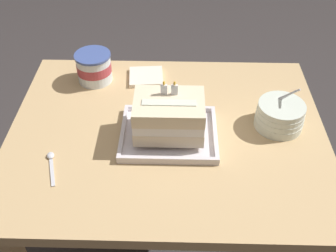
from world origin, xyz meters
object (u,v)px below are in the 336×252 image
at_px(birthday_cake, 169,116).
at_px(bowl_stack, 280,115).
at_px(foil_tray, 169,134).
at_px(serving_spoon_near_tray, 51,161).
at_px(ice_cream_tub, 94,67).
at_px(napkin_pile, 146,77).

xyz_separation_m(birthday_cake, bowl_stack, (0.34, 0.06, -0.04)).
height_order(birthday_cake, bowl_stack, birthday_cake).
relative_size(foil_tray, bowl_stack, 1.94).
height_order(foil_tray, serving_spoon_near_tray, foil_tray).
bearing_deg(foil_tray, bowl_stack, 9.81).
relative_size(bowl_stack, ice_cream_tub, 1.19).
bearing_deg(napkin_pile, serving_spoon_near_tray, -120.07).
relative_size(ice_cream_tub, napkin_pile, 0.97).
xyz_separation_m(birthday_cake, serving_spoon_near_tray, (-0.33, -0.12, -0.08)).
height_order(birthday_cake, ice_cream_tub, birthday_cake).
bearing_deg(ice_cream_tub, serving_spoon_near_tray, -98.67).
bearing_deg(foil_tray, serving_spoon_near_tray, -160.60).
bearing_deg(foil_tray, birthday_cake, 90.00).
height_order(bowl_stack, ice_cream_tub, bowl_stack).
distance_m(birthday_cake, ice_cream_tub, 0.40).
bearing_deg(bowl_stack, birthday_cake, -170.20).
height_order(ice_cream_tub, napkin_pile, ice_cream_tub).
bearing_deg(ice_cream_tub, foil_tray, -47.00).
xyz_separation_m(bowl_stack, serving_spoon_near_tray, (-0.67, -0.18, -0.04)).
xyz_separation_m(bowl_stack, napkin_pile, (-0.43, 0.24, -0.03)).
height_order(birthday_cake, napkin_pile, birthday_cake).
distance_m(birthday_cake, napkin_pile, 0.32).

